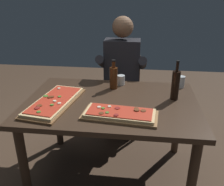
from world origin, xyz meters
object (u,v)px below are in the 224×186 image
Objects in this scene: wine_bottle_dark at (114,77)px; seated_diner at (122,72)px; dining_table at (111,111)px; pizza_rectangular_front at (120,114)px; tumbler_near_camera at (181,82)px; pizza_rectangular_left at (55,102)px; tumbler_far_side at (121,81)px; diner_chair at (122,90)px; oil_bottle_amber at (175,85)px.

wine_bottle_dark is 0.20× the size of seated_diner.
seated_diner is at bearing 88.11° from dining_table.
tumbler_near_camera is at bearing 50.91° from pizza_rectangular_front.
tumbler_near_camera is (1.04, 0.49, 0.03)m from pizza_rectangular_left.
diner_chair is (-0.02, 0.47, -0.29)m from tumbler_far_side.
wine_bottle_dark is (-0.01, 0.28, 0.20)m from dining_table.
oil_bottle_amber reaches higher than pizza_rectangular_front.
oil_bottle_amber is 0.30m from tumbler_near_camera.
wine_bottle_dark is 2.96× the size of tumbler_far_side.
tumbler_near_camera is 1.17× the size of tumbler_far_side.
tumbler_far_side is 0.36m from seated_diner.
seated_diner reaches higher than dining_table.
oil_bottle_amber is (0.95, 0.21, 0.11)m from pizza_rectangular_left.
pizza_rectangular_front and pizza_rectangular_left have the same top height.
oil_bottle_amber reaches higher than diner_chair.
seated_diner is at bearing 93.96° from pizza_rectangular_front.
seated_diner is at bearing 93.65° from tumbler_far_side.
oil_bottle_amber is at bearing -52.53° from seated_diner.
pizza_rectangular_front is 0.64× the size of diner_chair.
wine_bottle_dark is 0.31× the size of diner_chair.
wine_bottle_dark reaches higher than tumbler_near_camera.
pizza_rectangular_front is at bearing -14.89° from pizza_rectangular_left.
dining_table is at bearing 13.74° from pizza_rectangular_left.
diner_chair reaches higher than pizza_rectangular_left.
pizza_rectangular_left is 0.76× the size of diner_chair.
diner_chair is (0.46, 0.96, -0.27)m from pizza_rectangular_left.
diner_chair is 0.28m from seated_diner.
pizza_rectangular_left is at bearing -138.01° from wine_bottle_dark.
dining_table is 0.57m from oil_bottle_amber.
oil_bottle_amber is at bearing 12.27° from pizza_rectangular_left.
dining_table is 0.74m from seated_diner.
dining_table is 15.43× the size of tumbler_far_side.
wine_bottle_dark is at bearing 92.75° from dining_table.
tumbler_far_side is (0.06, 0.11, -0.07)m from wine_bottle_dark.
pizza_rectangular_front is 0.99m from seated_diner.
dining_table is 1.61× the size of diner_chair.
pizza_rectangular_left is (-0.53, 0.14, 0.00)m from pizza_rectangular_front.
pizza_rectangular_front is 1.14m from diner_chair.
tumbler_far_side reaches higher than dining_table.
dining_table is 0.34m from wine_bottle_dark.
tumbler_near_camera is (0.61, 0.10, -0.05)m from wine_bottle_dark.
pizza_rectangular_left is at bearing -155.02° from tumbler_near_camera.
oil_bottle_amber is at bearing -31.27° from tumbler_far_side.
dining_table is 0.29m from pizza_rectangular_front.
diner_chair reaches higher than pizza_rectangular_front.
tumbler_near_camera is (0.09, 0.28, -0.07)m from oil_bottle_amber.
pizza_rectangular_left is 2.47× the size of wine_bottle_dark.
tumbler_far_side is at bearing 60.30° from wine_bottle_dark.
diner_chair is 0.65× the size of seated_diner.
diner_chair is at bearing 88.38° from dining_table.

